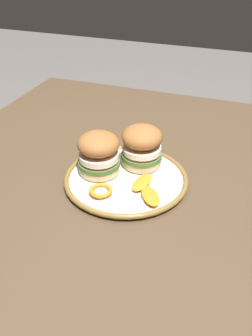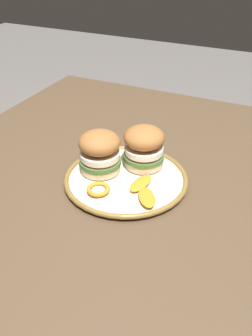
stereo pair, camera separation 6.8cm
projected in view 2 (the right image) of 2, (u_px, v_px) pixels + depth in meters
dining_table at (145, 210)px, 0.97m from camera, size 1.12×1.07×0.78m
dinner_plate at (126, 179)px, 0.89m from camera, size 0.29×0.29×0.02m
sandwich_half_left at (100, 151)px, 0.88m from camera, size 0.14×0.14×0.10m
sandwich_half_right at (144, 146)px, 0.90m from camera, size 0.14×0.14×0.10m
orange_peel_curled at (98, 189)px, 0.83m from camera, size 0.06×0.06×0.01m
orange_peel_strip_long at (147, 197)px, 0.81m from camera, size 0.07×0.08×0.01m
orange_peel_strip_short at (141, 183)px, 0.85m from camera, size 0.04×0.08×0.01m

